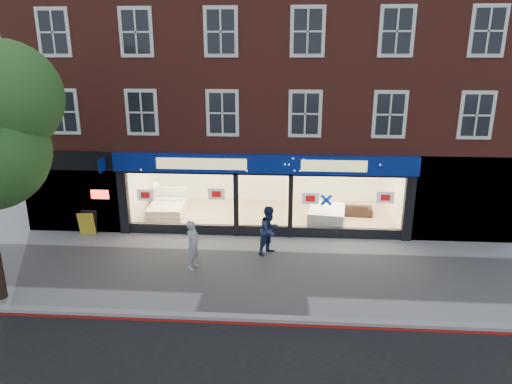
# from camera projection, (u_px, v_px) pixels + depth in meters

# --- Properties ---
(ground) EXTENTS (120.00, 120.00, 0.00)m
(ground) POSITION_uv_depth(u_px,v_px,m) (258.00, 271.00, 15.05)
(ground) COLOR gray
(ground) RESTS_ON ground
(kerb_line) EXTENTS (60.00, 0.10, 0.01)m
(kerb_line) POSITION_uv_depth(u_px,v_px,m) (250.00, 324.00, 12.09)
(kerb_line) COLOR #8C0A07
(kerb_line) RESTS_ON ground
(kerb_stone) EXTENTS (60.00, 0.25, 0.12)m
(kerb_stone) POSITION_uv_depth(u_px,v_px,m) (251.00, 318.00, 12.26)
(kerb_stone) COLOR gray
(kerb_stone) RESTS_ON ground
(showroom_floor) EXTENTS (11.00, 4.50, 0.10)m
(showroom_floor) POSITION_uv_depth(u_px,v_px,m) (266.00, 216.00, 20.04)
(showroom_floor) COLOR tan
(showroom_floor) RESTS_ON ground
(building) EXTENTS (19.00, 8.26, 10.30)m
(building) POSITION_uv_depth(u_px,v_px,m) (268.00, 59.00, 19.73)
(building) COLOR maroon
(building) RESTS_ON ground
(display_bed) EXTENTS (1.66, 1.99, 1.07)m
(display_bed) POSITION_uv_depth(u_px,v_px,m) (167.00, 209.00, 19.77)
(display_bed) COLOR silver
(display_bed) RESTS_ON showroom_floor
(bedside_table) EXTENTS (0.58, 0.58, 0.55)m
(bedside_table) POSITION_uv_depth(u_px,v_px,m) (157.00, 200.00, 21.10)
(bedside_table) COLOR brown
(bedside_table) RESTS_ON showroom_floor
(mattress_stack) EXTENTS (1.66, 1.99, 0.71)m
(mattress_stack) POSITION_uv_depth(u_px,v_px,m) (326.00, 216.00, 18.76)
(mattress_stack) COLOR white
(mattress_stack) RESTS_ON showroom_floor
(sofa) EXTENTS (1.87, 0.85, 0.53)m
(sofa) POSITION_uv_depth(u_px,v_px,m) (351.00, 209.00, 19.95)
(sofa) COLOR black
(sofa) RESTS_ON showroom_floor
(a_board) EXTENTS (0.66, 0.46, 0.97)m
(a_board) POSITION_uv_depth(u_px,v_px,m) (88.00, 223.00, 17.94)
(a_board) COLOR gold
(a_board) RESTS_ON ground
(pedestrian_grey) EXTENTS (0.60, 0.72, 1.68)m
(pedestrian_grey) POSITION_uv_depth(u_px,v_px,m) (193.00, 245.00, 15.02)
(pedestrian_grey) COLOR #A6A9AD
(pedestrian_grey) RESTS_ON ground
(pedestrian_blue) EXTENTS (1.07, 1.10, 1.78)m
(pedestrian_blue) POSITION_uv_depth(u_px,v_px,m) (270.00, 230.00, 16.12)
(pedestrian_blue) COLOR #1A294A
(pedestrian_blue) RESTS_ON ground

